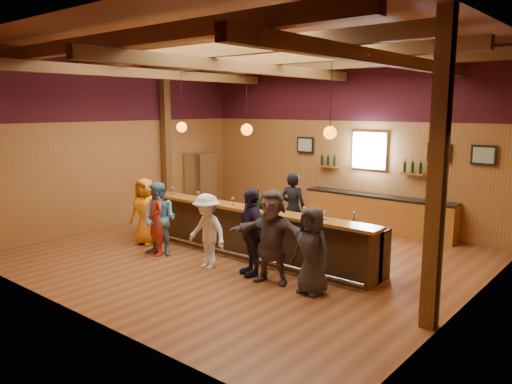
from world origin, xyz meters
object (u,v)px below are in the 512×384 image
(customer_redvest, at_px, (156,220))
(ice_bucket, at_px, (250,202))
(customer_brown, at_px, (272,236))
(customer_denim, at_px, (160,219))
(bottle_a, at_px, (258,201))
(customer_dark, at_px, (312,251))
(customer_white, at_px, (207,231))
(stainless_fridge, at_px, (201,182))
(back_bar_cabinet, at_px, (377,213))
(customer_orange, at_px, (145,211))
(bar_counter, at_px, (252,231))
(customer_navy, at_px, (251,232))
(bartender, at_px, (293,209))

(customer_redvest, bearing_deg, ice_bucket, 49.22)
(customer_brown, bearing_deg, customer_denim, 169.13)
(customer_brown, bearing_deg, bottle_a, 125.68)
(bottle_a, bearing_deg, customer_dark, -24.23)
(customer_dark, bearing_deg, customer_redvest, -173.67)
(bottle_a, bearing_deg, ice_bucket, -164.16)
(customer_white, bearing_deg, ice_bucket, 75.24)
(customer_denim, bearing_deg, stainless_fridge, 108.23)
(back_bar_cabinet, height_order, customer_orange, customer_orange)
(stainless_fridge, height_order, customer_white, stainless_fridge)
(bar_counter, relative_size, customer_dark, 4.19)
(customer_redvest, relative_size, customer_brown, 0.90)
(back_bar_cabinet, height_order, stainless_fridge, stainless_fridge)
(customer_brown, height_order, customer_dark, customer_brown)
(back_bar_cabinet, height_order, bottle_a, bottle_a)
(customer_brown, distance_m, customer_dark, 0.87)
(bottle_a, bearing_deg, stainless_fridge, 148.80)
(customer_denim, xyz_separation_m, customer_dark, (3.75, 0.19, -0.04))
(customer_denim, height_order, bottle_a, customer_denim)
(customer_denim, relative_size, customer_dark, 1.06)
(customer_denim, distance_m, customer_navy, 2.35)
(stainless_fridge, distance_m, ice_bucket, 5.16)
(bar_counter, distance_m, stainless_fridge, 4.81)
(back_bar_cabinet, xyz_separation_m, customer_navy, (-0.33, -4.62, 0.36))
(customer_redvest, bearing_deg, customer_dark, 22.72)
(customer_orange, xyz_separation_m, customer_white, (2.36, -0.32, -0.03))
(customer_brown, bearing_deg, customer_orange, 162.88)
(stainless_fridge, xyz_separation_m, customer_denim, (2.64, -3.77, -0.11))
(customer_white, bearing_deg, bar_counter, 89.35)
(customer_dark, bearing_deg, customer_brown, -176.75)
(customer_redvest, xyz_separation_m, customer_dark, (3.83, 0.22, -0.02))
(customer_navy, bearing_deg, ice_bucket, 157.10)
(back_bar_cabinet, relative_size, ice_bucket, 16.27)
(customer_navy, xyz_separation_m, customer_dark, (1.42, -0.08, -0.08))
(stainless_fridge, relative_size, customer_brown, 1.05)
(stainless_fridge, height_order, customer_orange, stainless_fridge)
(back_bar_cabinet, xyz_separation_m, stainless_fridge, (-5.30, -1.12, 0.42))
(customer_denim, bearing_deg, customer_dark, -13.83)
(bartender, height_order, ice_bucket, bartender)
(customer_dark, xyz_separation_m, bartender, (-2.00, 2.26, 0.10))
(back_bar_cabinet, bearing_deg, customer_navy, -94.08)
(customer_navy, height_order, bottle_a, customer_navy)
(customer_navy, xyz_separation_m, bartender, (-0.59, 2.18, 0.02))
(back_bar_cabinet, height_order, bartender, bartender)
(bar_counter, bearing_deg, customer_navy, -50.79)
(customer_navy, relative_size, customer_dark, 1.10)
(customer_orange, distance_m, customer_white, 2.38)
(customer_navy, distance_m, ice_bucket, 1.04)
(customer_redvest, height_order, bottle_a, customer_redvest)
(back_bar_cabinet, bearing_deg, customer_denim, -118.59)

